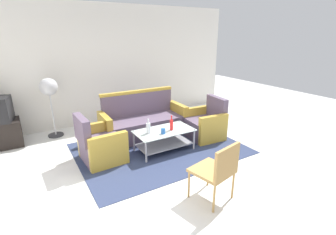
# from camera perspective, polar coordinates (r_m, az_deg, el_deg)

# --- Properties ---
(ground_plane) EXTENTS (14.00, 14.00, 0.00)m
(ground_plane) POSITION_cam_1_polar(r_m,az_deg,el_deg) (4.24, 3.40, -11.62)
(ground_plane) COLOR white
(wall_back) EXTENTS (6.52, 0.12, 2.80)m
(wall_back) POSITION_cam_1_polar(r_m,az_deg,el_deg) (6.45, -12.13, 11.81)
(wall_back) COLOR silver
(wall_back) RESTS_ON ground
(rug) EXTENTS (3.05, 2.26, 0.01)m
(rug) POSITION_cam_1_polar(r_m,az_deg,el_deg) (4.91, -1.86, -7.06)
(rug) COLOR #2D3856
(rug) RESTS_ON ground
(couch) EXTENTS (1.82, 0.78, 0.96)m
(couch) POSITION_cam_1_polar(r_m,az_deg,el_deg) (5.39, -5.66, -1.11)
(couch) COLOR #5B4C60
(couch) RESTS_ON rug
(armchair_left) EXTENTS (0.73, 0.79, 0.85)m
(armchair_left) POSITION_cam_1_polar(r_m,az_deg,el_deg) (4.52, -15.23, -6.16)
(armchair_left) COLOR #5B4C60
(armchair_left) RESTS_ON rug
(armchair_right) EXTENTS (0.75, 0.81, 0.85)m
(armchair_right) POSITION_cam_1_polar(r_m,az_deg,el_deg) (5.38, 8.52, -1.59)
(armchair_right) COLOR #5B4C60
(armchair_right) RESTS_ON rug
(coffee_table) EXTENTS (1.10, 0.60, 0.40)m
(coffee_table) POSITION_cam_1_polar(r_m,az_deg,el_deg) (4.73, -0.89, -4.52)
(coffee_table) COLOR silver
(coffee_table) RESTS_ON rug
(bottle_clear) EXTENTS (0.08, 0.08, 0.28)m
(bottle_clear) POSITION_cam_1_polar(r_m,az_deg,el_deg) (4.53, -4.51, -2.36)
(bottle_clear) COLOR silver
(bottle_clear) RESTS_ON coffee_table
(bottle_red) EXTENTS (0.06, 0.06, 0.28)m
(bottle_red) POSITION_cam_1_polar(r_m,az_deg,el_deg) (4.66, 0.80, -1.63)
(bottle_red) COLOR red
(bottle_red) RESTS_ON coffee_table
(cup) EXTENTS (0.08, 0.08, 0.10)m
(cup) POSITION_cam_1_polar(r_m,az_deg,el_deg) (4.51, -1.11, -3.11)
(cup) COLOR #2659A5
(cup) RESTS_ON coffee_table
(pedestal_fan) EXTENTS (0.36, 0.36, 1.27)m
(pedestal_fan) POSITION_cam_1_polar(r_m,az_deg,el_deg) (5.74, -25.53, 5.60)
(pedestal_fan) COLOR #2D2D33
(pedestal_fan) RESTS_ON ground
(wicker_chair) EXTENTS (0.57, 0.57, 0.84)m
(wicker_chair) POSITION_cam_1_polar(r_m,az_deg,el_deg) (3.34, 11.32, -11.29)
(wicker_chair) COLOR #AD844C
(wicker_chair) RESTS_ON ground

